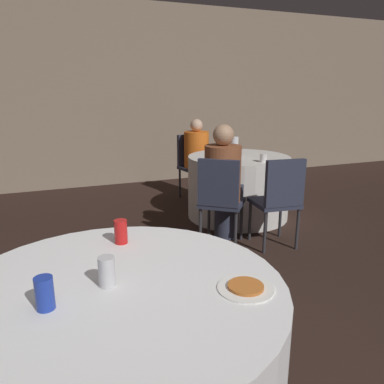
{
  "coord_description": "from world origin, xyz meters",
  "views": [
    {
      "loc": [
        -0.45,
        -1.42,
        1.48
      ],
      "look_at": [
        0.42,
        0.81,
        0.83
      ],
      "focal_mm": 35.0,
      "sensor_mm": 36.0,
      "label": 1
    }
  ],
  "objects_px": {
    "person_orange_shirt": "(199,160)",
    "soda_can_blue": "(45,293)",
    "table_far": "(238,187)",
    "bottle_far": "(234,147)",
    "table_near": "(121,365)",
    "chair_far_southwest": "(220,195)",
    "person_floral_shirt": "(224,184)",
    "soda_can_red": "(121,232)",
    "soda_can_silver": "(107,271)",
    "chair_far_north": "(193,160)",
    "chair_far_south": "(279,195)",
    "pizza_plate_near": "(246,287)"
  },
  "relations": [
    {
      "from": "chair_far_north",
      "to": "table_far",
      "type": "bearing_deg",
      "value": 90.0
    },
    {
      "from": "table_far",
      "to": "soda_can_silver",
      "type": "distance_m",
      "value": 3.18
    },
    {
      "from": "table_near",
      "to": "person_orange_shirt",
      "type": "height_order",
      "value": "person_orange_shirt"
    },
    {
      "from": "person_floral_shirt",
      "to": "soda_can_red",
      "type": "relative_size",
      "value": 9.72
    },
    {
      "from": "chair_far_southwest",
      "to": "soda_can_silver",
      "type": "xyz_separation_m",
      "value": [
        -1.3,
        -1.69,
        0.26
      ]
    },
    {
      "from": "chair_far_north",
      "to": "soda_can_blue",
      "type": "distance_m",
      "value": 4.08
    },
    {
      "from": "table_near",
      "to": "pizza_plate_near",
      "type": "xyz_separation_m",
      "value": [
        0.47,
        -0.2,
        0.37
      ]
    },
    {
      "from": "person_floral_shirt",
      "to": "table_near",
      "type": "bearing_deg",
      "value": -88.75
    },
    {
      "from": "table_far",
      "to": "bottle_far",
      "type": "distance_m",
      "value": 0.49
    },
    {
      "from": "table_far",
      "to": "soda_can_red",
      "type": "distance_m",
      "value": 2.78
    },
    {
      "from": "soda_can_silver",
      "to": "person_floral_shirt",
      "type": "bearing_deg",
      "value": 52.31
    },
    {
      "from": "table_near",
      "to": "chair_far_north",
      "type": "distance_m",
      "value": 3.9
    },
    {
      "from": "person_floral_shirt",
      "to": "soda_can_silver",
      "type": "height_order",
      "value": "person_floral_shirt"
    },
    {
      "from": "table_far",
      "to": "soda_can_red",
      "type": "xyz_separation_m",
      "value": [
        -1.79,
        -2.08,
        0.43
      ]
    },
    {
      "from": "person_orange_shirt",
      "to": "soda_can_blue",
      "type": "bearing_deg",
      "value": 48.55
    },
    {
      "from": "table_far",
      "to": "chair_far_north",
      "type": "height_order",
      "value": "chair_far_north"
    },
    {
      "from": "table_near",
      "to": "person_floral_shirt",
      "type": "distance_m",
      "value": 2.3
    },
    {
      "from": "soda_can_red",
      "to": "soda_can_silver",
      "type": "distance_m",
      "value": 0.43
    },
    {
      "from": "person_orange_shirt",
      "to": "soda_can_red",
      "type": "xyz_separation_m",
      "value": [
        -1.63,
        -2.91,
        0.23
      ]
    },
    {
      "from": "chair_far_north",
      "to": "soda_can_silver",
      "type": "relative_size",
      "value": 7.28
    },
    {
      "from": "chair_far_south",
      "to": "bottle_far",
      "type": "distance_m",
      "value": 1.04
    },
    {
      "from": "chair_far_south",
      "to": "person_orange_shirt",
      "type": "relative_size",
      "value": 0.8
    },
    {
      "from": "chair_far_southwest",
      "to": "chair_far_north",
      "type": "xyz_separation_m",
      "value": [
        0.43,
        1.79,
        0.0
      ]
    },
    {
      "from": "bottle_far",
      "to": "chair_far_south",
      "type": "bearing_deg",
      "value": -91.85
    },
    {
      "from": "chair_far_southwest",
      "to": "person_orange_shirt",
      "type": "bearing_deg",
      "value": 112.26
    },
    {
      "from": "table_near",
      "to": "chair_far_southwest",
      "type": "xyz_separation_m",
      "value": [
        1.27,
        1.71,
        0.17
      ]
    },
    {
      "from": "person_orange_shirt",
      "to": "chair_far_north",
      "type": "bearing_deg",
      "value": -90.0
    },
    {
      "from": "soda_can_blue",
      "to": "soda_can_silver",
      "type": "distance_m",
      "value": 0.25
    },
    {
      "from": "soda_can_red",
      "to": "bottle_far",
      "type": "bearing_deg",
      "value": 50.22
    },
    {
      "from": "table_near",
      "to": "soda_can_red",
      "type": "distance_m",
      "value": 0.62
    },
    {
      "from": "chair_far_southwest",
      "to": "soda_can_red",
      "type": "bearing_deg",
      "value": -94.45
    },
    {
      "from": "table_near",
      "to": "chair_far_southwest",
      "type": "relative_size",
      "value": 1.53
    },
    {
      "from": "soda_can_red",
      "to": "person_floral_shirt",
      "type": "bearing_deg",
      "value": 47.95
    },
    {
      "from": "chair_far_southwest",
      "to": "soda_can_blue",
      "type": "relative_size",
      "value": 7.28
    },
    {
      "from": "chair_far_southwest",
      "to": "chair_far_south",
      "type": "relative_size",
      "value": 1.0
    },
    {
      "from": "pizza_plate_near",
      "to": "soda_can_silver",
      "type": "distance_m",
      "value": 0.55
    },
    {
      "from": "soda_can_blue",
      "to": "bottle_far",
      "type": "height_order",
      "value": "bottle_far"
    },
    {
      "from": "pizza_plate_near",
      "to": "soda_can_red",
      "type": "bearing_deg",
      "value": 119.9
    },
    {
      "from": "person_floral_shirt",
      "to": "soda_can_blue",
      "type": "relative_size",
      "value": 9.72
    },
    {
      "from": "chair_far_southwest",
      "to": "soda_can_blue",
      "type": "xyz_separation_m",
      "value": [
        -1.53,
        -1.77,
        0.26
      ]
    },
    {
      "from": "soda_can_silver",
      "to": "bottle_far",
      "type": "xyz_separation_m",
      "value": [
        1.85,
        2.47,
        0.06
      ]
    },
    {
      "from": "chair_far_south",
      "to": "pizza_plate_near",
      "type": "distance_m",
      "value": 2.17
    },
    {
      "from": "table_far",
      "to": "chair_far_south",
      "type": "height_order",
      "value": "chair_far_south"
    },
    {
      "from": "person_orange_shirt",
      "to": "soda_can_silver",
      "type": "xyz_separation_m",
      "value": [
        -1.76,
        -3.32,
        0.23
      ]
    },
    {
      "from": "person_orange_shirt",
      "to": "soda_can_silver",
      "type": "bearing_deg",
      "value": 50.9
    },
    {
      "from": "bottle_far",
      "to": "person_floral_shirt",
      "type": "bearing_deg",
      "value": -124.43
    },
    {
      "from": "pizza_plate_near",
      "to": "chair_far_north",
      "type": "bearing_deg",
      "value": 71.6
    },
    {
      "from": "chair_far_southwest",
      "to": "soda_can_silver",
      "type": "height_order",
      "value": "chair_far_southwest"
    },
    {
      "from": "soda_can_blue",
      "to": "soda_can_red",
      "type": "distance_m",
      "value": 0.61
    },
    {
      "from": "table_far",
      "to": "person_orange_shirt",
      "type": "relative_size",
      "value": 1.08
    }
  ]
}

